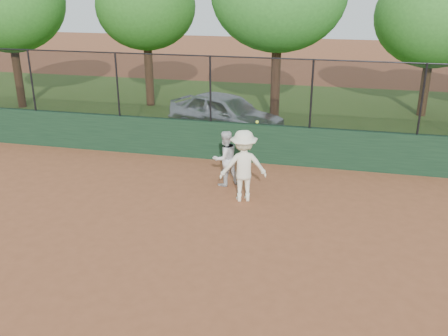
% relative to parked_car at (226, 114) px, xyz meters
% --- Properties ---
extents(ground, '(80.00, 80.00, 0.00)m').
position_rel_parked_car_xyz_m(ground, '(0.63, -8.68, -0.75)').
color(ground, brown).
rests_on(ground, ground).
extents(back_wall, '(26.00, 0.20, 1.20)m').
position_rel_parked_car_xyz_m(back_wall, '(0.63, -2.68, -0.15)').
color(back_wall, '#18361F').
rests_on(back_wall, ground).
extents(grass_strip, '(36.00, 12.00, 0.01)m').
position_rel_parked_car_xyz_m(grass_strip, '(0.63, 3.32, -0.75)').
color(grass_strip, '#2E4C17').
rests_on(grass_strip, ground).
extents(parked_car, '(4.75, 3.39, 1.50)m').
position_rel_parked_car_xyz_m(parked_car, '(0.00, 0.00, 0.00)').
color(parked_car, silver).
rests_on(parked_car, ground).
extents(player_second, '(0.94, 0.93, 1.53)m').
position_rel_parked_car_xyz_m(player_second, '(1.03, -4.65, 0.01)').
color(player_second, silver).
rests_on(player_second, ground).
extents(player_main, '(1.35, 1.03, 2.17)m').
position_rel_parked_car_xyz_m(player_main, '(1.70, -5.51, 0.17)').
color(player_main, white).
rests_on(player_main, ground).
extents(fence_assembly, '(26.00, 0.06, 2.00)m').
position_rel_parked_car_xyz_m(fence_assembly, '(0.60, -2.68, 1.48)').
color(fence_assembly, black).
rests_on(fence_assembly, back_wall).
extents(tree_0, '(4.73, 4.30, 6.44)m').
position_rel_parked_car_xyz_m(tree_0, '(-9.62, 1.91, 3.63)').
color(tree_0, '#402817').
rests_on(tree_0, ground).
extents(tree_1, '(4.21, 3.82, 6.04)m').
position_rel_parked_car_xyz_m(tree_1, '(-4.25, 3.51, 3.45)').
color(tree_1, '#482C19').
rests_on(tree_1, ground).
extents(tree_3, '(4.57, 4.15, 5.90)m').
position_rel_parked_car_xyz_m(tree_3, '(7.27, 4.33, 3.17)').
color(tree_3, '#402A15').
rests_on(tree_3, ground).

